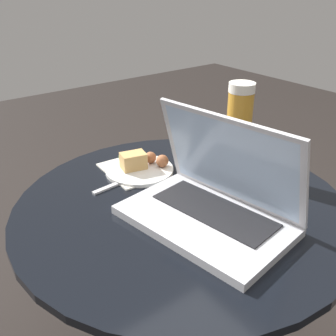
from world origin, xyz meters
TOP-DOWN VIEW (x-y plane):
  - table at (0.00, 0.00)m, footprint 0.75×0.75m
  - napkin at (-0.20, -0.01)m, footprint 0.17×0.13m
  - laptop at (0.09, 0.01)m, footprint 0.37×0.26m
  - beer_glass at (-0.03, 0.20)m, footprint 0.06×0.06m
  - snack_plate at (-0.19, 0.02)m, footprint 0.18×0.18m
  - fork at (-0.17, -0.03)m, footprint 0.04×0.20m

SIDE VIEW (x-z plane):
  - table at x=0.00m, z-range 0.15..0.72m
  - napkin at x=-0.20m, z-range 0.57..0.57m
  - fork at x=-0.17m, z-range 0.57..0.57m
  - snack_plate at x=-0.19m, z-range 0.56..0.61m
  - laptop at x=0.09m, z-range 0.50..0.73m
  - beer_glass at x=-0.03m, z-range 0.57..0.80m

